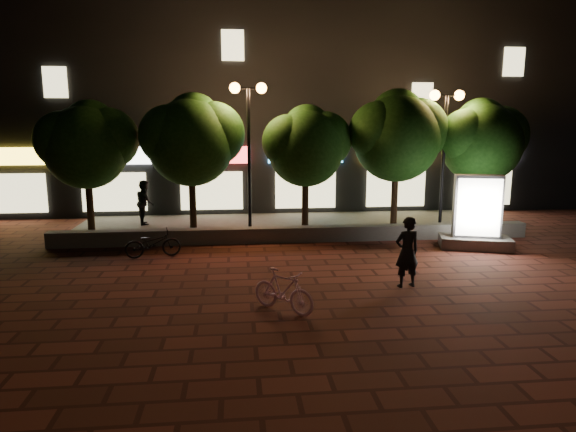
{
  "coord_description": "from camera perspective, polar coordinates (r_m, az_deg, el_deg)",
  "views": [
    {
      "loc": [
        -1.95,
        -12.23,
        3.92
      ],
      "look_at": [
        -0.53,
        1.5,
        1.34
      ],
      "focal_mm": 31.19,
      "sensor_mm": 36.0,
      "label": 1
    }
  ],
  "objects": [
    {
      "name": "tree_right",
      "position": [
        18.63,
        12.42,
        9.23
      ],
      "size": [
        3.72,
        3.1,
        5.07
      ],
      "color": "#322013",
      "rests_on": "sidewalk"
    },
    {
      "name": "rider",
      "position": [
        12.37,
        13.42,
        -4.02
      ],
      "size": [
        0.7,
        0.53,
        1.73
      ],
      "primitive_type": "imported",
      "rotation": [
        0.0,
        0.0,
        3.35
      ],
      "color": "black",
      "rests_on": "ground"
    },
    {
      "name": "retaining_wall",
      "position": [
        16.76,
        0.91,
        -2.09
      ],
      "size": [
        16.0,
        0.45,
        0.5
      ],
      "primitive_type": "cube",
      "color": "slate",
      "rests_on": "ground"
    },
    {
      "name": "street_lamp_left",
      "position": [
        17.44,
        -4.52,
        10.89
      ],
      "size": [
        1.26,
        0.36,
        5.18
      ],
      "color": "black",
      "rests_on": "sidewalk"
    },
    {
      "name": "tree_far_left",
      "position": [
        18.4,
        -21.89,
        7.86
      ],
      "size": [
        3.36,
        2.8,
        4.63
      ],
      "color": "#322013",
      "rests_on": "sidewalk"
    },
    {
      "name": "scooter_pink",
      "position": [
        10.59,
        -0.54,
        -8.51
      ],
      "size": [
        1.42,
        1.34,
        0.92
      ],
      "primitive_type": "imported",
      "rotation": [
        0.0,
        0.0,
        0.84
      ],
      "color": "#E79ABD",
      "rests_on": "ground"
    },
    {
      "name": "street_lamp_right",
      "position": [
        18.96,
        17.5,
        10.01
      ],
      "size": [
        1.26,
        0.36,
        4.98
      ],
      "color": "black",
      "rests_on": "sidewalk"
    },
    {
      "name": "tree_far_right",
      "position": [
        19.86,
        21.28,
        8.26
      ],
      "size": [
        3.48,
        2.9,
        4.76
      ],
      "color": "#322013",
      "rests_on": "sidewalk"
    },
    {
      "name": "ad_kiosk",
      "position": [
        16.84,
        20.69,
        -0.31
      ],
      "size": [
        2.37,
        1.64,
        2.33
      ],
      "color": "slate",
      "rests_on": "ground"
    },
    {
      "name": "tree_left",
      "position": [
        17.77,
        -10.87,
        8.85
      ],
      "size": [
        3.6,
        3.0,
        4.89
      ],
      "color": "#322013",
      "rests_on": "sidewalk"
    },
    {
      "name": "tree_mid",
      "position": [
        17.88,
        2.15,
        8.3
      ],
      "size": [
        3.24,
        2.7,
        4.5
      ],
      "color": "#322013",
      "rests_on": "sidewalk"
    },
    {
      "name": "scooter_parked",
      "position": [
        15.3,
        -15.15,
        -3.02
      ],
      "size": [
        1.69,
        0.87,
        0.84
      ],
      "primitive_type": "imported",
      "rotation": [
        0.0,
        0.0,
        1.77
      ],
      "color": "black",
      "rests_on": "ground"
    },
    {
      "name": "building_block",
      "position": [
        25.32,
        -1.54,
        13.0
      ],
      "size": [
        28.0,
        8.12,
        11.3
      ],
      "color": "black",
      "rests_on": "ground"
    },
    {
      "name": "sidewalk",
      "position": [
        19.23,
        0.03,
        -1.08
      ],
      "size": [
        16.0,
        5.0,
        0.08
      ],
      "primitive_type": "cube",
      "color": "slate",
      "rests_on": "ground"
    },
    {
      "name": "pedestrian",
      "position": [
        19.9,
        -15.98,
        1.51
      ],
      "size": [
        0.81,
        0.95,
        1.7
      ],
      "primitive_type": "imported",
      "rotation": [
        0.0,
        0.0,
        1.79
      ],
      "color": "black",
      "rests_on": "sidewalk"
    },
    {
      "name": "ground",
      "position": [
        12.99,
        3.01,
        -7.01
      ],
      "size": [
        80.0,
        80.0,
        0.0
      ],
      "primitive_type": "plane",
      "color": "#5D261D",
      "rests_on": "ground"
    }
  ]
}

